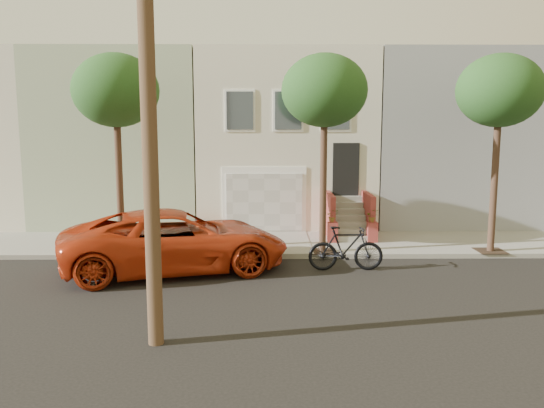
{
  "coord_description": "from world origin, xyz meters",
  "views": [
    {
      "loc": [
        -0.84,
        -13.43,
        4.29
      ],
      "look_at": [
        -0.65,
        3.0,
        1.85
      ],
      "focal_mm": 36.06,
      "sensor_mm": 36.0,
      "label": 1
    }
  ],
  "objects": [
    {
      "name": "tree_right",
      "position": [
        6.5,
        3.9,
        5.26
      ],
      "size": [
        2.7,
        2.57,
        6.3
      ],
      "color": "#2D2116",
      "rests_on": "sidewalk"
    },
    {
      "name": "tree_mid",
      "position": [
        1.0,
        3.9,
        5.26
      ],
      "size": [
        2.7,
        2.57,
        6.3
      ],
      "color": "#2D2116",
      "rests_on": "sidewalk"
    },
    {
      "name": "ground",
      "position": [
        0.0,
        0.0,
        0.0
      ],
      "size": [
        90.0,
        90.0,
        0.0
      ],
      "primitive_type": "plane",
      "color": "black",
      "rests_on": "ground"
    },
    {
      "name": "sidewalk",
      "position": [
        0.0,
        5.35,
        0.07
      ],
      "size": [
        40.0,
        3.7,
        0.15
      ],
      "primitive_type": "cube",
      "color": "gray",
      "rests_on": "ground"
    },
    {
      "name": "pickup_truck",
      "position": [
        -3.46,
        2.15,
        0.9
      ],
      "size": [
        7.06,
        4.63,
        1.81
      ],
      "primitive_type": "imported",
      "rotation": [
        0.0,
        0.0,
        1.84
      ],
      "color": "#B23011",
      "rests_on": "ground"
    },
    {
      "name": "tree_left",
      "position": [
        -5.5,
        3.9,
        5.26
      ],
      "size": [
        2.7,
        2.57,
        6.3
      ],
      "color": "#2D2116",
      "rests_on": "sidewalk"
    },
    {
      "name": "motorcycle",
      "position": [
        1.5,
        2.13,
        0.66
      ],
      "size": [
        2.2,
        0.64,
        1.32
      ],
      "primitive_type": "imported",
      "rotation": [
        0.0,
        0.0,
        1.58
      ],
      "color": "black",
      "rests_on": "ground"
    },
    {
      "name": "house_row",
      "position": [
        0.0,
        11.19,
        3.64
      ],
      "size": [
        33.1,
        11.7,
        7.0
      ],
      "color": "beige",
      "rests_on": "sidewalk"
    }
  ]
}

